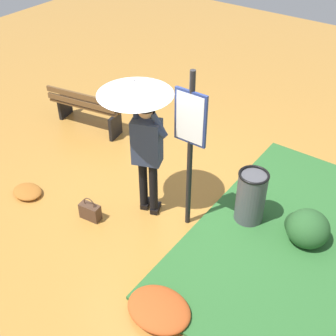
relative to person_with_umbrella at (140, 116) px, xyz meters
name	(u,v)px	position (x,y,z in m)	size (l,w,h in m)	color
ground_plane	(171,204)	(-0.27, -0.29, -1.55)	(18.00, 18.00, 0.00)	#B27A33
person_with_umbrella	(140,116)	(0.00, 0.00, 0.00)	(0.96, 0.96, 2.04)	black
info_sign_post	(190,136)	(-0.68, -0.11, -0.11)	(0.44, 0.07, 2.30)	black
handbag	(90,211)	(0.48, 0.62, -1.42)	(0.31, 0.18, 0.37)	#4C3323
park_bench	(87,108)	(2.24, -1.16, -1.15)	(1.40, 0.61, 0.75)	black
trash_bin	(251,198)	(-1.35, -0.64, -1.13)	(0.42, 0.42, 0.83)	#4C4C51
shrub_cluster	(306,228)	(-2.14, -0.73, -1.31)	(0.62, 0.56, 0.51)	#285628
leaf_pile_near_person	(159,309)	(-1.25, 1.32, -1.47)	(0.77, 0.61, 0.17)	#B74C1E
leaf_pile_by_bench	(27,192)	(1.62, 0.80, -1.50)	(0.47, 0.38, 0.10)	#A86023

